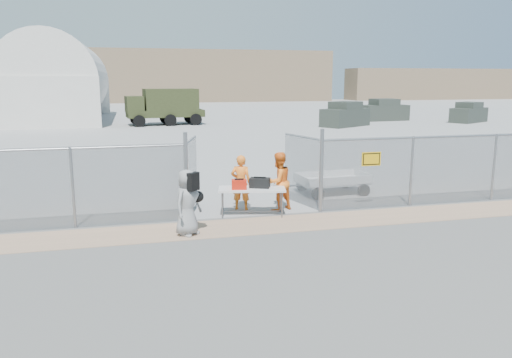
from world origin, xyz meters
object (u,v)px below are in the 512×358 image
object	(u,v)px
security_worker_left	(241,183)
utility_trailer	(332,183)
visitor	(188,203)
folding_table	(252,202)
security_worker_right	(278,182)

from	to	relation	value
security_worker_left	utility_trailer	distance (m)	3.84
visitor	utility_trailer	world-z (taller)	visitor
security_worker_left	utility_trailer	xyz separation A→B (m)	(3.56, 1.38, -0.47)
security_worker_left	visitor	bearing A→B (deg)	70.88
folding_table	visitor	bearing A→B (deg)	-132.82
visitor	folding_table	bearing A→B (deg)	-8.80
visitor	security_worker_right	bearing A→B (deg)	-12.52
folding_table	visitor	world-z (taller)	visitor
security_worker_right	visitor	xyz separation A→B (m)	(-2.94, -1.80, -0.04)
security_worker_left	visitor	size ratio (longest dim) A/B	0.99
folding_table	security_worker_right	bearing A→B (deg)	34.13
security_worker_right	security_worker_left	bearing A→B (deg)	-43.15
security_worker_left	folding_table	bearing A→B (deg)	124.98
folding_table	security_worker_left	distance (m)	0.86
folding_table	security_worker_left	world-z (taller)	security_worker_left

